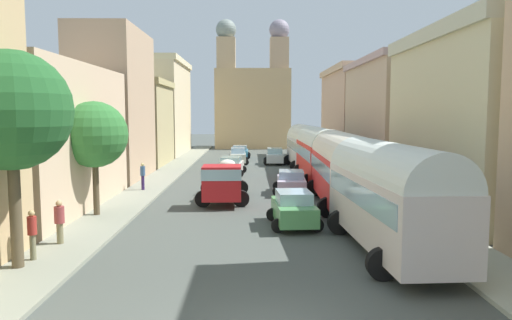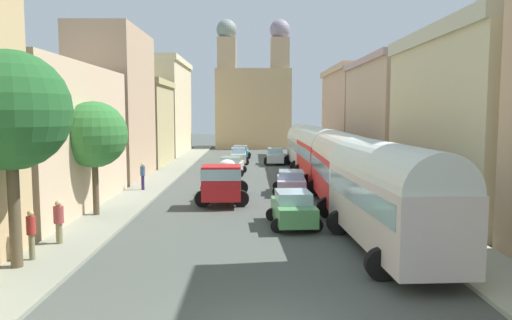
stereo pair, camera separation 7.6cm
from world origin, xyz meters
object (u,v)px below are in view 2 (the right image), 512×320
object	(u,v)px
car_4	(291,182)
car_5	(275,156)
car_1	(238,156)
cargo_truck_0	(223,181)
car_3	(293,209)
parked_bus_0	(389,193)
parked_bus_2	(319,152)
pedestrian_1	(143,175)
pedestrian_2	(31,233)
pedestrian_0	(59,221)
car_2	(240,152)
parked_bus_1	(342,166)
car_0	(231,166)
parked_bus_3	(305,144)

from	to	relation	value
car_4	car_5	world-z (taller)	car_5
car_1	car_5	world-z (taller)	car_1
cargo_truck_0	car_3	bearing A→B (deg)	-58.79
car_4	car_5	bearing A→B (deg)	90.43
parked_bus_0	car_3	distance (m)	5.41
parked_bus_2	car_1	size ratio (longest dim) A/B	2.33
parked_bus_2	car_3	world-z (taller)	parked_bus_2
pedestrian_1	pedestrian_2	size ratio (longest dim) A/B	1.02
parked_bus_0	pedestrian_0	bearing A→B (deg)	175.59
parked_bus_0	pedestrian_1	size ratio (longest dim) A/B	4.87
car_2	pedestrian_2	distance (m)	38.47
car_2	pedestrian_2	world-z (taller)	pedestrian_2
parked_bus_1	car_1	xyz separation A→B (m)	(-6.21, 21.79, -1.40)
cargo_truck_0	car_3	xyz separation A→B (m)	(3.49, -5.77, -0.42)
car_3	cargo_truck_0	bearing A→B (deg)	121.21
parked_bus_0	parked_bus_1	xyz separation A→B (m)	(-0.00, 9.00, -0.01)
car_3	pedestrian_1	bearing A→B (deg)	132.79
parked_bus_2	pedestrian_1	size ratio (longest dim) A/B	5.15
pedestrian_0	parked_bus_1	bearing A→B (deg)	33.34
parked_bus_2	car_1	xyz separation A→B (m)	(-6.21, 12.79, -1.43)
parked_bus_0	pedestrian_2	size ratio (longest dim) A/B	4.96
car_0	pedestrian_0	bearing A→B (deg)	-104.89
parked_bus_2	car_5	distance (m)	12.96
parked_bus_1	car_4	world-z (taller)	parked_bus_1
parked_bus_0	pedestrian_0	xyz separation A→B (m)	(-12.24, 0.94, -1.21)
car_2	parked_bus_1	bearing A→B (deg)	-77.59
parked_bus_0	car_4	distance (m)	13.37
pedestrian_0	parked_bus_2	bearing A→B (deg)	54.33
parked_bus_0	car_5	distance (m)	30.77
car_2	car_5	size ratio (longest dim) A/B	0.89
pedestrian_2	pedestrian_0	bearing A→B (deg)	86.80
parked_bus_1	cargo_truck_0	size ratio (longest dim) A/B	1.53
parked_bus_2	car_2	xyz separation A→B (m)	(-6.13, 18.86, -1.52)
parked_bus_2	car_5	size ratio (longest dim) A/B	2.32
parked_bus_0	car_1	bearing A→B (deg)	101.41
pedestrian_1	pedestrian_2	xyz separation A→B (m)	(-0.44, -14.89, -0.02)
parked_bus_0	car_5	bearing A→B (deg)	94.77
parked_bus_0	pedestrian_1	distance (m)	18.26
car_1	car_2	bearing A→B (deg)	89.20
cargo_truck_0	pedestrian_1	world-z (taller)	cargo_truck_0
car_0	car_5	distance (m)	9.21
pedestrian_1	car_5	bearing A→B (deg)	60.93
parked_bus_0	cargo_truck_0	world-z (taller)	parked_bus_0
car_1	pedestrian_1	world-z (taller)	pedestrian_1
parked_bus_1	car_1	distance (m)	22.70
car_5	car_3	bearing A→B (deg)	-91.10
car_1	parked_bus_2	bearing A→B (deg)	-64.09
cargo_truck_0	car_1	distance (m)	20.81
parked_bus_3	car_2	xyz separation A→B (m)	(-6.13, 9.86, -1.46)
car_4	pedestrian_1	size ratio (longest dim) A/B	2.03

